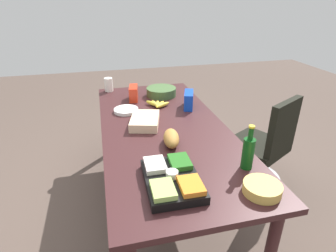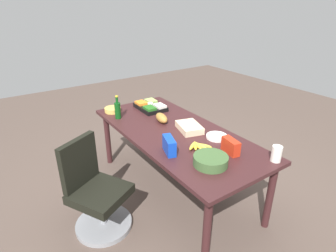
% 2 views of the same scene
% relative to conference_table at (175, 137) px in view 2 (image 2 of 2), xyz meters
% --- Properties ---
extents(ground_plane, '(10.00, 10.00, 0.00)m').
position_rel_conference_table_xyz_m(ground_plane, '(0.00, 0.00, -0.70)').
color(ground_plane, brown).
extents(conference_table, '(2.20, 0.99, 0.77)m').
position_rel_conference_table_xyz_m(conference_table, '(0.00, 0.00, 0.00)').
color(conference_table, '#3A1C1D').
rests_on(conference_table, ground).
extents(office_chair, '(0.65, 0.65, 0.93)m').
position_rel_conference_table_xyz_m(office_chair, '(0.05, -0.97, -0.35)').
color(office_chair, gray).
rests_on(office_chair, ground).
extents(mayo_jar, '(0.11, 0.11, 0.15)m').
position_rel_conference_table_xyz_m(mayo_jar, '(1.01, 0.38, 0.15)').
color(mayo_jar, white).
rests_on(mayo_jar, conference_table).
extents(banana_bunch, '(0.20, 0.23, 0.04)m').
position_rel_conference_table_xyz_m(banana_bunch, '(0.43, -0.04, 0.10)').
color(banana_bunch, yellow).
rests_on(banana_bunch, conference_table).
extents(bread_loaf, '(0.26, 0.15, 0.10)m').
position_rel_conference_table_xyz_m(bread_loaf, '(-0.30, 0.02, 0.13)').
color(bread_loaf, '#A97635').
rests_on(bread_loaf, conference_table).
extents(chip_bowl, '(0.24, 0.24, 0.06)m').
position_rel_conference_table_xyz_m(chip_bowl, '(-0.93, -0.33, 0.10)').
color(chip_bowl, '#DAB654').
rests_on(chip_bowl, conference_table).
extents(chip_bag_red, '(0.21, 0.11, 0.14)m').
position_rel_conference_table_xyz_m(chip_bag_red, '(0.67, 0.15, 0.15)').
color(chip_bag_red, red).
rests_on(chip_bag_red, conference_table).
extents(salad_bowl, '(0.35, 0.35, 0.09)m').
position_rel_conference_table_xyz_m(salad_bowl, '(0.72, -0.14, 0.12)').
color(salad_bowl, '#3E5D31').
rests_on(salad_bowl, conference_table).
extents(veggie_tray, '(0.43, 0.31, 0.09)m').
position_rel_conference_table_xyz_m(veggie_tray, '(-0.74, 0.12, 0.11)').
color(veggie_tray, black).
rests_on(veggie_tray, conference_table).
extents(sheet_cake, '(0.37, 0.30, 0.07)m').
position_rel_conference_table_xyz_m(sheet_cake, '(0.06, 0.14, 0.11)').
color(sheet_cake, beige).
rests_on(sheet_cake, conference_table).
extents(wine_bottle, '(0.09, 0.09, 0.29)m').
position_rel_conference_table_xyz_m(wine_bottle, '(-0.69, -0.36, 0.19)').
color(wine_bottle, '#0E4815').
rests_on(wine_bottle, conference_table).
extents(chip_bag_blue, '(0.23, 0.15, 0.15)m').
position_rel_conference_table_xyz_m(chip_bag_blue, '(0.34, -0.32, 0.15)').
color(chip_bag_blue, blue).
rests_on(chip_bag_blue, conference_table).
extents(paper_plate_stack, '(0.27, 0.27, 0.03)m').
position_rel_conference_table_xyz_m(paper_plate_stack, '(0.37, 0.26, 0.09)').
color(paper_plate_stack, white).
rests_on(paper_plate_stack, conference_table).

